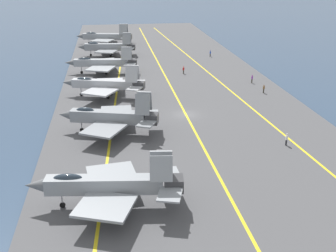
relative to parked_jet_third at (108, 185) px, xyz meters
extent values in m
plane|color=#2D425B|center=(27.12, -13.19, -3.07)|extent=(2000.00, 2000.00, 0.00)
cube|color=#4C4C4F|center=(27.12, -13.19, -2.87)|extent=(221.46, 44.48, 0.40)
cube|color=yellow|center=(27.12, -25.42, -2.67)|extent=(198.90, 13.66, 0.01)
cube|color=yellow|center=(27.12, -13.19, -2.67)|extent=(199.32, 0.36, 0.01)
cube|color=yellow|center=(27.12, -0.96, -2.67)|extent=(198.88, 13.92, 0.01)
cube|color=gray|center=(0.04, 0.38, 0.02)|extent=(3.08, 12.24, 1.68)
cone|color=#5B5E60|center=(0.86, 7.38, 0.02)|extent=(1.85, 2.46, 1.60)
cube|color=#38383A|center=(-0.79, -6.78, 0.02)|extent=(2.15, 2.18, 1.43)
ellipsoid|color=#232D38|center=(0.47, 4.04, 0.82)|extent=(1.26, 3.04, 0.93)
cube|color=gray|center=(-3.25, 0.35, -0.53)|extent=(6.39, 6.62, 0.28)
cube|color=gray|center=(3.24, -0.41, -0.53)|extent=(5.49, 5.82, 0.28)
cube|color=gray|center=(-1.52, -5.38, 2.20)|extent=(1.10, 2.38, 2.64)
cube|color=gray|center=(0.24, -5.58, 2.20)|extent=(1.10, 2.38, 2.64)
cube|color=gray|center=(-2.96, -6.03, 0.02)|extent=(3.34, 3.00, 0.20)
cube|color=gray|center=(1.49, -6.55, 0.02)|extent=(2.93, 2.45, 0.20)
cylinder|color=#B2B2B7|center=(0.57, 4.85, -1.75)|extent=(0.16, 0.16, 1.85)
cylinder|color=black|center=(0.57, 4.85, -2.37)|extent=(0.29, 0.62, 0.60)
cylinder|color=#B2B2B7|center=(-1.27, -0.71, -1.75)|extent=(0.16, 0.16, 1.85)
cylinder|color=black|center=(-1.27, -0.71, -2.37)|extent=(0.29, 0.62, 0.60)
cylinder|color=#B2B2B7|center=(1.07, -0.98, -1.75)|extent=(0.16, 0.16, 1.85)
cylinder|color=black|center=(1.07, -0.98, -2.37)|extent=(0.29, 0.62, 0.60)
cube|color=gray|center=(20.67, -0.16, -0.03)|extent=(4.64, 11.27, 1.74)
cone|color=#5B5E60|center=(22.39, 6.12, -0.03)|extent=(2.16, 2.48, 1.65)
cube|color=#38383A|center=(18.91, -6.59, -0.03)|extent=(2.41, 2.28, 1.48)
ellipsoid|color=#232D38|center=(21.57, 3.12, 0.79)|extent=(1.64, 2.88, 0.96)
cube|color=gray|center=(17.05, 0.43, -0.60)|extent=(7.22, 6.95, 0.28)
cube|color=gray|center=(24.09, -1.49, -0.60)|extent=(5.67, 4.97, 0.28)
cube|color=gray|center=(18.35, -5.18, 2.37)|extent=(1.46, 2.29, 3.01)
cube|color=gray|center=(20.11, -5.66, 2.37)|extent=(1.46, 2.29, 3.01)
cube|color=gray|center=(16.84, -5.55, -0.03)|extent=(3.44, 3.11, 0.20)
cube|color=gray|center=(21.22, -6.75, -0.03)|extent=(2.98, 2.37, 0.20)
cylinder|color=#B2B2B7|center=(21.77, 3.85, -1.79)|extent=(0.16, 0.16, 1.77)
cylinder|color=black|center=(21.77, 3.85, -2.37)|extent=(0.37, 0.64, 0.60)
cylinder|color=#B2B2B7|center=(19.19, -0.94, -1.79)|extent=(0.16, 0.16, 1.77)
cylinder|color=black|center=(19.19, -0.94, -2.37)|extent=(0.37, 0.64, 0.60)
cylinder|color=#B2B2B7|center=(21.55, -1.58, -1.79)|extent=(0.16, 0.16, 1.77)
cylinder|color=black|center=(21.55, -1.58, -2.37)|extent=(0.37, 0.64, 0.60)
cube|color=#A8AAAF|center=(39.13, 0.59, -0.13)|extent=(4.76, 11.81, 1.56)
cone|color=#5B5E60|center=(41.03, 7.21, -0.13)|extent=(2.04, 2.56, 1.48)
cube|color=#38383A|center=(37.19, -6.17, -0.13)|extent=(2.25, 2.34, 1.32)
ellipsoid|color=#232D38|center=(40.12, 4.05, 0.61)|extent=(1.62, 3.00, 0.86)
cube|color=#A8AAAF|center=(35.87, 1.12, -0.63)|extent=(6.89, 6.94, 0.28)
cube|color=#A8AAAF|center=(42.17, -0.69, -0.63)|extent=(5.18, 5.29, 0.28)
cube|color=#A8AAAF|center=(36.75, -4.72, 2.13)|extent=(1.49, 2.40, 2.92)
cube|color=#A8AAAF|center=(38.33, -5.17, 2.13)|extent=(1.49, 2.40, 2.92)
cube|color=#A8AAAF|center=(35.23, -5.11, -0.13)|extent=(3.50, 3.24, 0.20)
cube|color=#A8AAAF|center=(39.41, -6.31, -0.13)|extent=(3.02, 2.52, 0.20)
cylinder|color=#B2B2B7|center=(40.34, 4.82, -1.79)|extent=(0.16, 0.16, 1.77)
cylinder|color=black|center=(40.34, 4.82, -2.37)|extent=(0.38, 0.64, 0.60)
cylinder|color=#B2B2B7|center=(37.75, -0.26, -1.79)|extent=(0.16, 0.16, 1.77)
cylinder|color=black|center=(37.75, -0.26, -2.37)|extent=(0.38, 0.64, 0.60)
cylinder|color=#B2B2B7|center=(39.85, -0.86, -1.79)|extent=(0.16, 0.16, 1.77)
cylinder|color=black|center=(39.85, -0.86, -2.37)|extent=(0.38, 0.64, 0.60)
cube|color=#93999E|center=(57.36, 1.09, -0.14)|extent=(3.01, 12.31, 1.58)
cone|color=#5B5E60|center=(58.20, 8.14, -0.14)|extent=(1.76, 2.47, 1.50)
cube|color=#38383A|center=(56.50, -6.12, -0.14)|extent=(2.03, 2.18, 1.34)
ellipsoid|color=#232D38|center=(57.80, 4.78, 0.61)|extent=(1.21, 3.05, 0.87)
cube|color=#93999E|center=(53.78, 1.10, -0.65)|extent=(7.03, 6.90, 0.28)
cube|color=#93999E|center=(60.83, 0.26, -0.65)|extent=(6.14, 5.93, 0.28)
cube|color=#93999E|center=(55.83, -4.71, 2.02)|extent=(1.12, 2.40, 2.71)
cube|color=#93999E|center=(57.47, -4.90, 2.02)|extent=(1.12, 2.40, 2.71)
cube|color=#93999E|center=(54.38, -5.36, -0.14)|extent=(3.35, 3.02, 0.20)
cube|color=#93999E|center=(58.73, -5.88, -0.14)|extent=(2.92, 2.46, 0.20)
cylinder|color=#B2B2B7|center=(57.89, 5.60, -1.80)|extent=(0.16, 0.16, 1.75)
cylinder|color=black|center=(57.89, 5.60, -2.37)|extent=(0.29, 0.62, 0.60)
cylinder|color=#B2B2B7|center=(56.11, 0.00, -1.80)|extent=(0.16, 0.16, 1.75)
cylinder|color=black|center=(56.11, 0.00, -2.37)|extent=(0.29, 0.62, 0.60)
cylinder|color=#B2B2B7|center=(58.31, -0.27, -1.80)|extent=(0.16, 0.16, 1.75)
cylinder|color=black|center=(58.31, -0.27, -2.37)|extent=(0.29, 0.62, 0.60)
cube|color=gray|center=(76.46, -0.25, -0.19)|extent=(3.25, 11.74, 1.79)
cone|color=#5B5E60|center=(77.32, 6.44, -0.19)|extent=(1.97, 2.39, 1.70)
cube|color=#38383A|center=(75.59, -7.09, -0.19)|extent=(2.28, 2.13, 1.52)
ellipsoid|color=#232D38|center=(76.91, 3.25, 0.66)|extent=(1.34, 2.93, 0.99)
cube|color=gray|center=(73.24, -0.23, -0.77)|extent=(6.12, 6.35, 0.28)
cube|color=gray|center=(79.59, -1.04, -0.77)|extent=(5.17, 5.52, 0.28)
cube|color=gray|center=(74.81, -5.73, 2.15)|extent=(1.16, 2.29, 2.84)
cube|color=gray|center=(76.68, -5.97, 2.15)|extent=(1.16, 2.29, 2.84)
cube|color=gray|center=(73.37, -6.34, -0.19)|extent=(3.33, 2.93, 0.20)
cube|color=gray|center=(77.92, -6.92, -0.19)|extent=(2.90, 2.33, 0.20)
cylinder|color=#B2B2B7|center=(77.01, 4.03, -1.88)|extent=(0.16, 0.16, 1.59)
cylinder|color=black|center=(77.01, 4.03, -2.37)|extent=(0.29, 0.62, 0.60)
cylinder|color=#B2B2B7|center=(75.07, -1.26, -1.88)|extent=(0.16, 0.16, 1.59)
cylinder|color=black|center=(75.07, -1.26, -2.37)|extent=(0.29, 0.62, 0.60)
cylinder|color=#B2B2B7|center=(77.56, -1.57, -1.88)|extent=(0.16, 0.16, 1.59)
cylinder|color=black|center=(77.56, -1.57, -2.37)|extent=(0.29, 0.62, 0.60)
cube|color=gray|center=(94.33, 0.42, -0.31)|extent=(4.34, 13.02, 1.77)
cone|color=#5B5E60|center=(95.85, 7.77, -0.31)|extent=(2.14, 2.73, 1.68)
cube|color=#38383A|center=(92.78, -7.11, -0.31)|extent=(2.41, 2.46, 1.50)
ellipsoid|color=#232D38|center=(95.13, 4.27, 0.53)|extent=(1.59, 3.28, 0.97)
cube|color=gray|center=(90.75, 0.71, -0.89)|extent=(7.27, 7.37, 0.28)
cube|color=gray|center=(97.74, -0.73, -0.89)|extent=(5.60, 5.81, 0.28)
cube|color=gray|center=(92.16, -5.55, 2.05)|extent=(1.39, 2.58, 2.93)
cube|color=gray|center=(93.97, -5.93, 2.05)|extent=(1.39, 2.58, 2.93)
cube|color=gray|center=(90.65, -6.14, -0.31)|extent=(3.50, 3.31, 0.20)
cube|color=gray|center=(95.13, -7.06, -0.31)|extent=(2.87, 2.52, 0.20)
cylinder|color=#B2B2B7|center=(95.30, 5.12, -1.93)|extent=(0.16, 0.16, 1.47)
cylinder|color=black|center=(95.30, 5.12, -2.37)|extent=(0.34, 0.63, 0.60)
cylinder|color=#B2B2B7|center=(92.86, -0.62, -1.93)|extent=(0.16, 0.16, 1.47)
cylinder|color=black|center=(92.86, -0.62, -2.37)|extent=(0.34, 0.63, 0.60)
cylinder|color=#B2B2B7|center=(95.28, -1.11, -1.93)|extent=(0.16, 0.16, 1.47)
cylinder|color=black|center=(95.28, -1.11, -2.37)|extent=(0.34, 0.63, 0.60)
cylinder|color=#232328|center=(71.56, -28.04, -2.25)|extent=(0.24, 0.24, 0.85)
cube|color=#284CB2|center=(71.56, -28.04, -1.53)|extent=(0.39, 0.28, 0.58)
sphere|color=#9E7051|center=(71.56, -28.04, -1.11)|extent=(0.22, 0.22, 0.22)
sphere|color=#284CB2|center=(71.56, -28.04, -1.05)|extent=(0.24, 0.24, 0.24)
cylinder|color=#383328|center=(44.50, -30.64, -2.23)|extent=(0.24, 0.24, 0.89)
cube|color=purple|center=(44.50, -30.64, -1.48)|extent=(0.41, 0.31, 0.60)
sphere|color=tan|center=(44.50, -30.64, -1.05)|extent=(0.22, 0.22, 0.22)
sphere|color=purple|center=(44.50, -30.64, -0.99)|extent=(0.24, 0.24, 0.24)
cylinder|color=#383328|center=(37.20, -30.56, -2.26)|extent=(0.24, 0.24, 0.82)
cube|color=brown|center=(37.20, -30.56, -1.58)|extent=(0.35, 0.44, 0.56)
sphere|color=#9E7051|center=(37.20, -30.56, -1.17)|extent=(0.22, 0.22, 0.22)
sphere|color=brown|center=(37.20, -30.56, -1.11)|extent=(0.24, 0.24, 0.24)
cylinder|color=#232328|center=(12.58, -24.89, -2.24)|extent=(0.24, 0.24, 0.86)
cube|color=white|center=(12.58, -24.89, -1.51)|extent=(0.43, 0.33, 0.61)
sphere|color=#9E7051|center=(12.58, -24.89, -1.07)|extent=(0.22, 0.22, 0.22)
sphere|color=white|center=(12.58, -24.89, -1.01)|extent=(0.24, 0.24, 0.24)
cylinder|color=#383328|center=(54.36, -17.63, -2.24)|extent=(0.24, 0.24, 0.86)
cube|color=red|center=(54.36, -17.63, -1.53)|extent=(0.45, 0.45, 0.56)
sphere|color=tan|center=(54.36, -17.63, -1.12)|extent=(0.22, 0.22, 0.22)
sphere|color=red|center=(54.36, -17.63, -1.06)|extent=(0.24, 0.24, 0.24)
camera|label=1|loc=(-38.74, -0.76, 21.56)|focal=45.00mm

